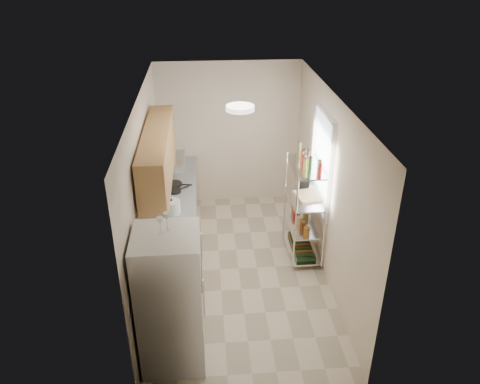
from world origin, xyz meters
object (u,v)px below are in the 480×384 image
at_px(frying_pan_large, 174,184).
at_px(cutting_board, 308,196).
at_px(rice_cooker, 172,207).
at_px(espresso_machine, 305,179).
at_px(refrigerator, 171,300).

bearing_deg(frying_pan_large, cutting_board, -10.53).
xyz_separation_m(rice_cooker, cutting_board, (1.98, 0.12, 0.03)).
xyz_separation_m(rice_cooker, espresso_machine, (2.00, 0.45, 0.14)).
bearing_deg(cutting_board, refrigerator, -134.83).
distance_m(cutting_board, espresso_machine, 0.35).
relative_size(rice_cooker, espresso_machine, 0.96).
distance_m(refrigerator, espresso_machine, 2.99).
bearing_deg(rice_cooker, cutting_board, 3.42).
bearing_deg(rice_cooker, espresso_machine, 12.72).
xyz_separation_m(refrigerator, frying_pan_large, (-0.07, 2.68, 0.08)).
xyz_separation_m(rice_cooker, frying_pan_large, (-0.01, 0.87, -0.08)).
height_order(frying_pan_large, cutting_board, cutting_board).
distance_m(frying_pan_large, espresso_machine, 2.06).
xyz_separation_m(refrigerator, espresso_machine, (1.94, 2.26, 0.30)).
relative_size(refrigerator, cutting_board, 4.10).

